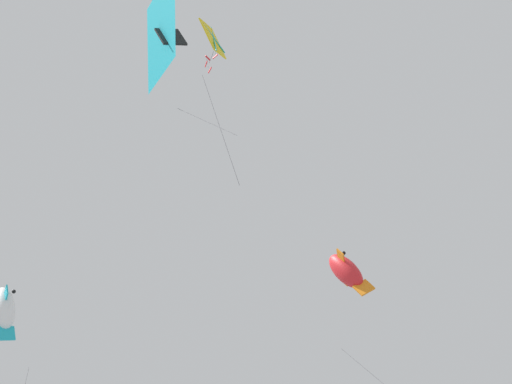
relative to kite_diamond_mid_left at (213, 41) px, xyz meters
name	(u,v)px	position (x,y,z in m)	size (l,w,h in m)	color
kite_diamond_mid_left	(213,41)	(0.00, 0.00, 0.00)	(1.49, 1.17, 7.06)	yellow
kite_fish_low_drifter	(4,309)	(2.85, -13.35, 0.49)	(2.45, 2.44, 8.98)	white
kite_fish_upper_right	(346,271)	(-8.60, -7.77, 2.13)	(4.76, 3.97, 9.57)	red
kite_delta_near_right	(163,33)	(1.05, -2.10, 3.66)	(3.10, 3.64, 7.01)	#1EB2C6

